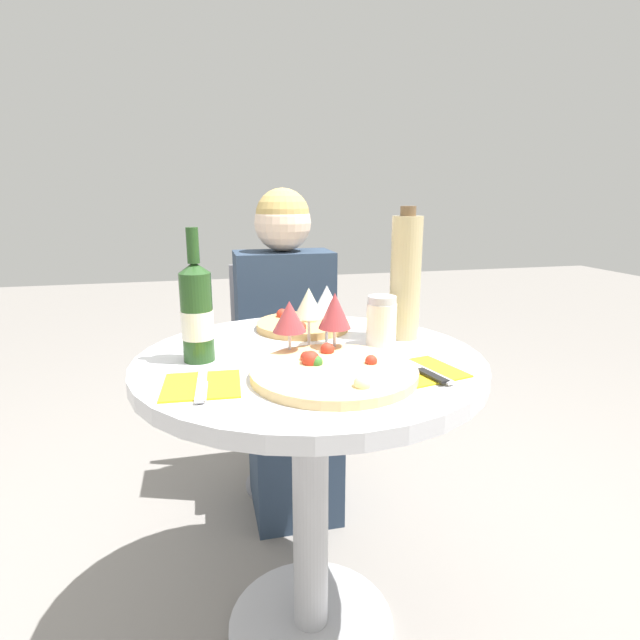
# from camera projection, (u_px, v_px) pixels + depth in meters

# --- Properties ---
(ground_plane) EXTENTS (12.00, 12.00, 0.00)m
(ground_plane) POSITION_uv_depth(u_px,v_px,m) (311.00, 626.00, 1.36)
(ground_plane) COLOR gray
(ground_plane) RESTS_ON ground
(dining_table) EXTENTS (0.81, 0.81, 0.78)m
(dining_table) POSITION_uv_depth(u_px,v_px,m) (310.00, 428.00, 1.21)
(dining_table) COLOR #B2B2B7
(dining_table) RESTS_ON ground_plane
(chair_behind_diner) EXTENTS (0.37, 0.37, 0.88)m
(chair_behind_diner) POSITION_uv_depth(u_px,v_px,m) (283.00, 381.00, 1.99)
(chair_behind_diner) COLOR slate
(chair_behind_diner) RESTS_ON ground_plane
(seated_diner) EXTENTS (0.35, 0.42, 1.17)m
(seated_diner) POSITION_uv_depth(u_px,v_px,m) (288.00, 364.00, 1.83)
(seated_diner) COLOR #28384C
(seated_diner) RESTS_ON ground_plane
(pizza_large) EXTENTS (0.35, 0.35, 0.05)m
(pizza_large) POSITION_uv_depth(u_px,v_px,m) (334.00, 372.00, 1.03)
(pizza_large) COLOR #E5C17F
(pizza_large) RESTS_ON dining_table
(pizza_small_far) EXTENTS (0.26, 0.26, 0.05)m
(pizza_small_far) POSITION_uv_depth(u_px,v_px,m) (303.00, 324.00, 1.41)
(pizza_small_far) COLOR tan
(pizza_small_far) RESTS_ON dining_table
(wine_bottle) EXTENTS (0.07, 0.07, 0.30)m
(wine_bottle) POSITION_uv_depth(u_px,v_px,m) (197.00, 312.00, 1.11)
(wine_bottle) COLOR #23471E
(wine_bottle) RESTS_ON dining_table
(tall_carafe) EXTENTS (0.08, 0.08, 0.34)m
(tall_carafe) POSITION_uv_depth(u_px,v_px,m) (405.00, 277.00, 1.28)
(tall_carafe) COLOR tan
(tall_carafe) RESTS_ON dining_table
(sugar_shaker) EXTENTS (0.07, 0.07, 0.12)m
(sugar_shaker) POSITION_uv_depth(u_px,v_px,m) (381.00, 321.00, 1.24)
(sugar_shaker) COLOR silver
(sugar_shaker) RESTS_ON dining_table
(wine_glass_center) EXTENTS (0.07, 0.07, 0.16)m
(wine_glass_center) POSITION_uv_depth(u_px,v_px,m) (309.00, 304.00, 1.17)
(wine_glass_center) COLOR silver
(wine_glass_center) RESTS_ON dining_table
(wine_glass_back_right) EXTENTS (0.08, 0.08, 0.15)m
(wine_glass_back_right) POSITION_uv_depth(u_px,v_px,m) (327.00, 302.00, 1.22)
(wine_glass_back_right) COLOR silver
(wine_glass_back_right) RESTS_ON dining_table
(wine_glass_front_left) EXTENTS (0.08, 0.08, 0.13)m
(wine_glass_front_left) POSITION_uv_depth(u_px,v_px,m) (289.00, 317.00, 1.13)
(wine_glass_front_left) COLOR silver
(wine_glass_front_left) RESTS_ON dining_table
(wine_glass_front_right) EXTENTS (0.08, 0.08, 0.15)m
(wine_glass_front_right) POSITION_uv_depth(u_px,v_px,m) (335.00, 312.00, 1.15)
(wine_glass_front_right) COLOR silver
(wine_glass_front_right) RESTS_ON dining_table
(place_setting_left) EXTENTS (0.16, 0.19, 0.01)m
(place_setting_left) POSITION_uv_depth(u_px,v_px,m) (202.00, 385.00, 0.98)
(place_setting_left) COLOR yellow
(place_setting_left) RESTS_ON dining_table
(place_setting_right) EXTENTS (0.18, 0.19, 0.01)m
(place_setting_right) POSITION_uv_depth(u_px,v_px,m) (422.00, 371.00, 1.06)
(place_setting_right) COLOR yellow
(place_setting_right) RESTS_ON dining_table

